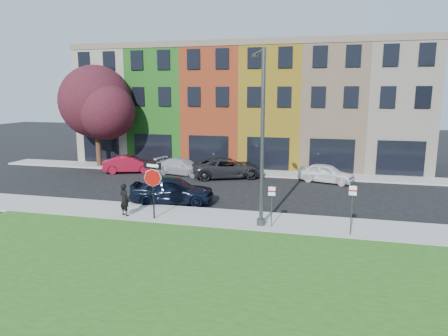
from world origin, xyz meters
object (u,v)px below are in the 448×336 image
(stop_sign, at_px, (153,178))
(man, at_px, (124,200))
(sedan_near, at_px, (172,190))
(street_lamp, at_px, (262,138))

(stop_sign, height_order, man, stop_sign)
(man, bearing_deg, stop_sign, -159.81)
(man, relative_size, sedan_near, 0.33)
(sedan_near, relative_size, street_lamp, 0.61)
(street_lamp, bearing_deg, stop_sign, 165.41)
(man, height_order, sedan_near, man)
(stop_sign, xyz_separation_m, man, (-1.65, 0.12, -1.21))
(stop_sign, relative_size, street_lamp, 0.35)
(man, xyz_separation_m, street_lamp, (6.93, 0.36, 3.28))
(man, distance_m, street_lamp, 7.68)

